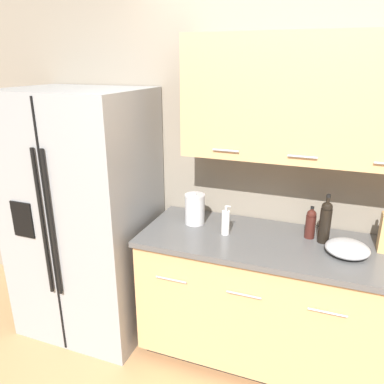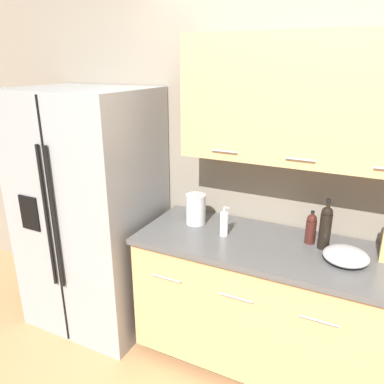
{
  "view_description": "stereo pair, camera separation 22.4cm",
  "coord_description": "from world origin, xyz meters",
  "px_view_note": "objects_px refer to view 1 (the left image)",
  "views": [
    {
      "loc": [
        0.0,
        -1.21,
        1.94
      ],
      "look_at": [
        -0.79,
        0.91,
        1.15
      ],
      "focal_mm": 35.0,
      "sensor_mm": 36.0,
      "label": 1
    },
    {
      "loc": [
        0.21,
        -1.12,
        1.94
      ],
      "look_at": [
        -0.79,
        0.91,
        1.15
      ],
      "focal_mm": 35.0,
      "sensor_mm": 36.0,
      "label": 2
    }
  ],
  "objects_px": {
    "wine_bottle": "(325,221)",
    "steel_canister": "(195,209)",
    "oil_bottle": "(310,223)",
    "soap_dispenser": "(225,222)",
    "refrigerator": "(85,216)",
    "mixing_bowl": "(347,249)"
  },
  "relations": [
    {
      "from": "refrigerator",
      "to": "oil_bottle",
      "type": "relative_size",
      "value": 8.6
    },
    {
      "from": "refrigerator",
      "to": "steel_canister",
      "type": "height_order",
      "value": "refrigerator"
    },
    {
      "from": "soap_dispenser",
      "to": "mixing_bowl",
      "type": "xyz_separation_m",
      "value": [
        0.72,
        -0.02,
        -0.04
      ]
    },
    {
      "from": "soap_dispenser",
      "to": "mixing_bowl",
      "type": "distance_m",
      "value": 0.72
    },
    {
      "from": "steel_canister",
      "to": "mixing_bowl",
      "type": "xyz_separation_m",
      "value": [
        0.96,
        -0.11,
        -0.07
      ]
    },
    {
      "from": "refrigerator",
      "to": "oil_bottle",
      "type": "distance_m",
      "value": 1.55
    },
    {
      "from": "refrigerator",
      "to": "wine_bottle",
      "type": "relative_size",
      "value": 5.76
    },
    {
      "from": "steel_canister",
      "to": "mixing_bowl",
      "type": "relative_size",
      "value": 0.91
    },
    {
      "from": "refrigerator",
      "to": "mixing_bowl",
      "type": "distance_m",
      "value": 1.76
    },
    {
      "from": "wine_bottle",
      "to": "steel_canister",
      "type": "relative_size",
      "value": 1.39
    },
    {
      "from": "oil_bottle",
      "to": "steel_canister",
      "type": "relative_size",
      "value": 0.93
    },
    {
      "from": "mixing_bowl",
      "to": "steel_canister",
      "type": "bearing_deg",
      "value": 173.55
    },
    {
      "from": "wine_bottle",
      "to": "mixing_bowl",
      "type": "bearing_deg",
      "value": -41.45
    },
    {
      "from": "soap_dispenser",
      "to": "steel_canister",
      "type": "height_order",
      "value": "steel_canister"
    },
    {
      "from": "soap_dispenser",
      "to": "oil_bottle",
      "type": "bearing_deg",
      "value": 14.97
    },
    {
      "from": "oil_bottle",
      "to": "steel_canister",
      "type": "xyz_separation_m",
      "value": [
        -0.74,
        -0.04,
        0.01
      ]
    },
    {
      "from": "refrigerator",
      "to": "wine_bottle",
      "type": "distance_m",
      "value": 1.63
    },
    {
      "from": "refrigerator",
      "to": "soap_dispenser",
      "type": "xyz_separation_m",
      "value": [
        1.03,
        0.04,
        0.09
      ]
    },
    {
      "from": "refrigerator",
      "to": "mixing_bowl",
      "type": "relative_size",
      "value": 7.27
    },
    {
      "from": "oil_bottle",
      "to": "soap_dispenser",
      "type": "bearing_deg",
      "value": -165.03
    },
    {
      "from": "wine_bottle",
      "to": "steel_canister",
      "type": "xyz_separation_m",
      "value": [
        -0.83,
        -0.01,
        -0.03
      ]
    },
    {
      "from": "refrigerator",
      "to": "mixing_bowl",
      "type": "xyz_separation_m",
      "value": [
        1.76,
        0.02,
        0.05
      ]
    }
  ]
}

